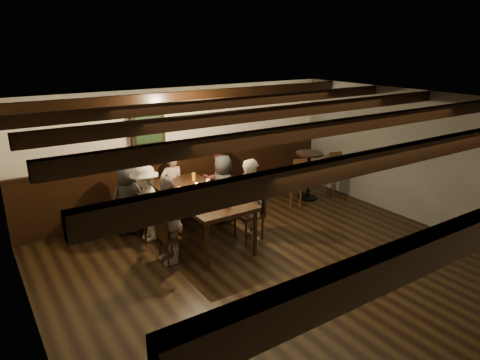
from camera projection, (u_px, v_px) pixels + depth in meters
room at (205, 174)px, 7.23m from camera, size 7.00×7.00×7.00m
dining_table at (199, 197)px, 7.09m from camera, size 0.99×2.18×0.82m
chair_left_near at (149, 224)px, 7.22m from camera, size 0.39×0.39×0.86m
chair_left_far at (172, 245)px, 6.50m from camera, size 0.39×0.39×0.85m
chair_right_near at (222, 207)px, 7.97m from camera, size 0.39×0.39×0.86m
chair_right_far at (250, 223)px, 7.25m from camera, size 0.42×0.42×0.91m
person_bench_left at (128, 200)px, 7.37m from camera, size 0.60×0.39×1.22m
person_bench_centre at (172, 186)px, 7.95m from camera, size 0.46×0.31×1.27m
person_bench_right at (218, 177)px, 8.29m from camera, size 0.68×0.53×1.39m
person_left_near at (146, 203)px, 7.08m from camera, size 0.49×0.85×1.31m
person_left_far at (169, 220)px, 6.36m from camera, size 0.33×0.80×1.36m
person_right_near at (223, 188)px, 7.87m from camera, size 0.40×0.61×1.26m
person_right_far at (251, 199)px, 7.14m from camera, size 0.34×0.51×1.40m
pint_a at (165, 181)px, 7.45m from camera, size 0.07×0.07×0.14m
pint_b at (194, 177)px, 7.69m from camera, size 0.07×0.07×0.14m
pint_c at (179, 191)px, 6.96m from camera, size 0.07×0.07×0.14m
pint_d at (208, 183)px, 7.36m from camera, size 0.07×0.07×0.14m
pint_e at (200, 200)px, 6.57m from camera, size 0.07×0.07×0.14m
pint_f at (226, 197)px, 6.71m from camera, size 0.07×0.07×0.14m
pint_g at (227, 203)px, 6.43m from camera, size 0.07×0.07×0.14m
plate_near at (212, 208)px, 6.43m from camera, size 0.24×0.24×0.01m
plate_far at (217, 196)px, 6.92m from camera, size 0.24×0.24×0.01m
condiment_caddy at (200, 191)px, 7.01m from camera, size 0.15×0.10×0.12m
candle at (196, 186)px, 7.36m from camera, size 0.05×0.05×0.05m
high_top_table at (309, 169)px, 8.98m from camera, size 0.57×0.57×1.01m
bar_stool_left at (296, 188)px, 8.64m from camera, size 0.35×0.36×1.03m
bar_stool_right at (330, 179)px, 9.20m from camera, size 0.35×0.37×1.03m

